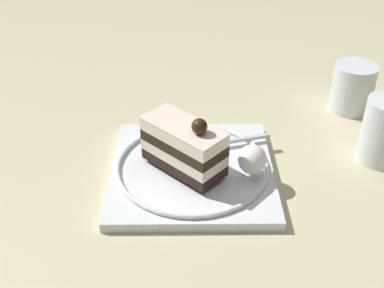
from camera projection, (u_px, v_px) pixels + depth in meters
ground_plane at (205, 175)px, 0.64m from camera, size 2.40×2.40×0.00m
dessert_plate at (192, 169)px, 0.63m from camera, size 0.22×0.22×0.02m
cake_slice at (184, 146)px, 0.60m from camera, size 0.12×0.11×0.08m
whipped_cream_dollop at (252, 159)px, 0.60m from camera, size 0.04×0.04×0.04m
fork at (229, 141)px, 0.66m from camera, size 0.11×0.04×0.00m
drink_glass_near at (383, 134)px, 0.65m from camera, size 0.06×0.06×0.09m
drink_glass_far at (352, 90)px, 0.76m from camera, size 0.07×0.07×0.08m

